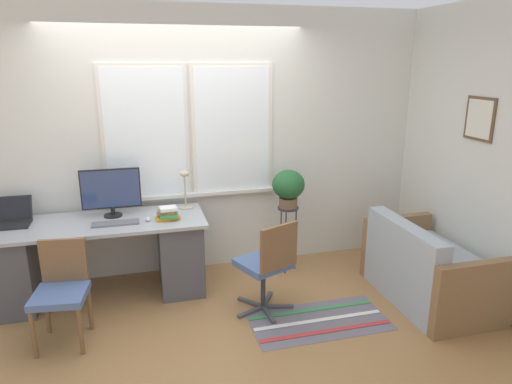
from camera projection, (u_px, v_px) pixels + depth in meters
ground_plane at (196, 302)px, 4.26m from camera, size 14.00×14.00×0.00m
wall_back_with_window at (181, 144)px, 4.63m from camera, size 9.00×0.12×2.70m
wall_right_with_picture at (451, 147)px, 4.52m from camera, size 0.08×9.00×2.70m
desk at (100, 257)px, 4.28m from camera, size 1.97×0.72×0.75m
laptop at (10, 219)px, 4.11m from camera, size 0.35×0.32×0.23m
monitor at (111, 191)px, 4.27m from camera, size 0.54×0.17×0.46m
keyboard at (116, 223)px, 4.12m from camera, size 0.42×0.13×0.02m
mouse at (148, 219)px, 4.20m from camera, size 0.04×0.07×0.04m
desk_lamp at (185, 184)px, 4.51m from camera, size 0.14×0.14×0.39m
book_stack at (168, 214)px, 4.23m from camera, size 0.22×0.17×0.12m
desk_chair_wooden at (61, 289)px, 3.58m from camera, size 0.44×0.45×0.81m
office_chair_swivel at (268, 264)px, 3.97m from camera, size 0.54×0.54×0.87m
couch_loveseat at (426, 271)px, 4.25m from camera, size 0.75×1.26×0.77m
plant_stand at (288, 218)px, 4.76m from camera, size 0.22×0.22×0.71m
potted_plant at (288, 186)px, 4.67m from camera, size 0.33×0.33×0.39m
floor_rug_striped at (319, 320)px, 3.95m from camera, size 1.19×0.60×0.01m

